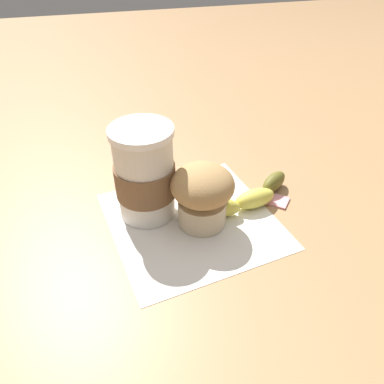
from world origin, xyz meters
TOP-DOWN VIEW (x-y plane):
  - ground_plane at (0.00, 0.00)m, footprint 3.00×3.00m
  - paper_napkin at (0.00, 0.00)m, footprint 0.28×0.28m
  - coffee_cup at (-0.06, 0.04)m, footprint 0.09×0.09m
  - muffin at (0.01, -0.01)m, footprint 0.09×0.09m
  - banana at (0.10, 0.01)m, footprint 0.17×0.09m
  - sugar_packet at (0.14, 0.01)m, footprint 0.06×0.06m

SIDE VIEW (x-z plane):
  - ground_plane at x=0.00m, z-range 0.00..0.00m
  - paper_napkin at x=0.00m, z-range 0.00..0.00m
  - sugar_packet at x=0.14m, z-range 0.00..0.01m
  - banana at x=0.10m, z-range 0.00..0.03m
  - muffin at x=0.01m, z-range 0.01..0.11m
  - coffee_cup at x=-0.06m, z-range 0.00..0.15m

